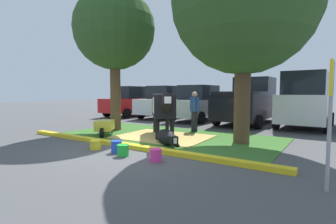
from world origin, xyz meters
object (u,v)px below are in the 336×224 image
object	(u,v)px
bucket_yellow	(96,145)
hatchback_white	(166,102)
calf_lying	(166,137)
bucket_green	(123,150)
bucket_blue	(116,146)
wheelbarrow	(104,126)
shade_tree_right	(244,1)
cow_holstein	(163,106)
suv_black	(306,100)
sedan_blue	(132,102)
pickup_truck_black	(250,102)
sedan_silver	(199,103)
bucket_pink	(156,155)
parking_sign	(331,100)
shade_tree_left	(114,30)
person_handler	(194,110)

from	to	relation	value
bucket_yellow	hatchback_white	bearing A→B (deg)	111.61
calf_lying	bucket_green	size ratio (longest dim) A/B	3.95
bucket_blue	wheelbarrow	bearing A→B (deg)	144.10
shade_tree_right	cow_holstein	distance (m)	4.28
calf_lying	bucket_green	world-z (taller)	calf_lying
bucket_yellow	suv_black	bearing A→B (deg)	62.33
sedan_blue	pickup_truck_black	bearing A→B (deg)	2.01
sedan_silver	calf_lying	bearing A→B (deg)	-71.06
bucket_yellow	suv_black	world-z (taller)	suv_black
bucket_pink	hatchback_white	xyz separation A→B (m)	(-5.58, 8.69, 0.83)
pickup_truck_black	parking_sign	bearing A→B (deg)	-66.49
cow_holstein	bucket_pink	xyz separation A→B (m)	(1.75, -2.82, -0.98)
bucket_pink	shade_tree_right	bearing A→B (deg)	73.02
bucket_green	wheelbarrow	bearing A→B (deg)	145.82
shade_tree_right	sedan_silver	xyz separation A→B (m)	(-4.12, 5.13, -3.41)
shade_tree_left	shade_tree_right	size ratio (longest dim) A/B	0.89
shade_tree_right	hatchback_white	distance (m)	9.19
bucket_green	bucket_blue	bearing A→B (deg)	156.68
pickup_truck_black	suv_black	xyz separation A→B (m)	(2.61, -0.08, 0.16)
calf_lying	bucket_yellow	distance (m)	2.09
parking_sign	shade_tree_left	bearing A→B (deg)	159.35
pickup_truck_black	sedan_silver	bearing A→B (deg)	-174.59
bucket_pink	sedan_silver	world-z (taller)	sedan_silver
bucket_blue	suv_black	size ratio (longest dim) A/B	0.07
calf_lying	person_handler	world-z (taller)	person_handler
suv_black	shade_tree_right	bearing A→B (deg)	-103.72
calf_lying	wheelbarrow	xyz separation A→B (m)	(-2.85, 0.10, 0.15)
sedan_silver	pickup_truck_black	xyz separation A→B (m)	(2.81, 0.27, 0.13)
wheelbarrow	bucket_pink	size ratio (longest dim) A/B	4.72
person_handler	bucket_blue	size ratio (longest dim) A/B	5.06
cow_holstein	pickup_truck_black	distance (m)	6.00
bucket_yellow	hatchback_white	world-z (taller)	hatchback_white
person_handler	sedan_blue	world-z (taller)	sedan_blue
cow_holstein	shade_tree_left	bearing A→B (deg)	175.98
shade_tree_left	shade_tree_right	xyz separation A→B (m)	(5.32, 0.25, 0.19)
cow_holstein	bucket_yellow	world-z (taller)	cow_holstein
person_handler	parking_sign	bearing A→B (deg)	-42.86
bucket_blue	hatchback_white	size ratio (longest dim) A/B	0.07
cow_holstein	suv_black	distance (m)	7.03
shade_tree_right	sedan_blue	bearing A→B (deg)	150.93
bucket_yellow	suv_black	xyz separation A→B (m)	(4.46, 8.50, 1.13)
wheelbarrow	parking_sign	size ratio (longest dim) A/B	0.68
shade_tree_right	bucket_green	distance (m)	5.73
bucket_blue	hatchback_white	distance (m)	9.57
cow_holstein	wheelbarrow	world-z (taller)	cow_holstein
bucket_pink	sedan_silver	bearing A→B (deg)	110.47
person_handler	shade_tree_left	bearing A→B (deg)	-153.01
shade_tree_right	parking_sign	bearing A→B (deg)	-52.63
calf_lying	pickup_truck_black	bearing A→B (deg)	85.84
calf_lying	parking_sign	world-z (taller)	parking_sign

